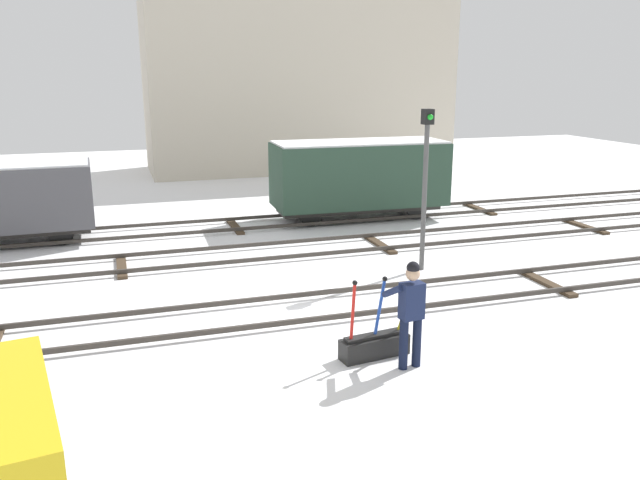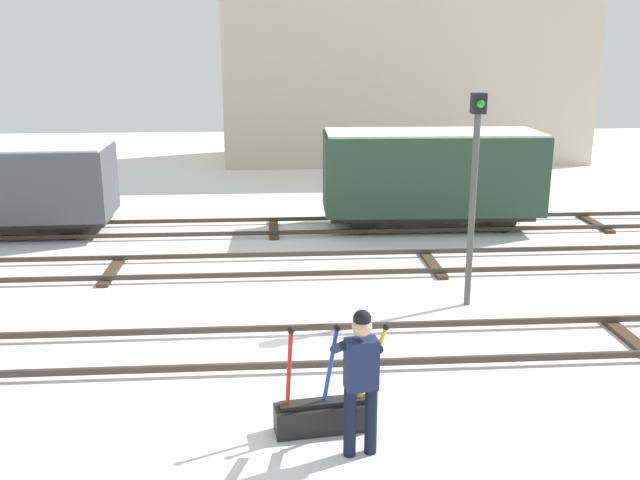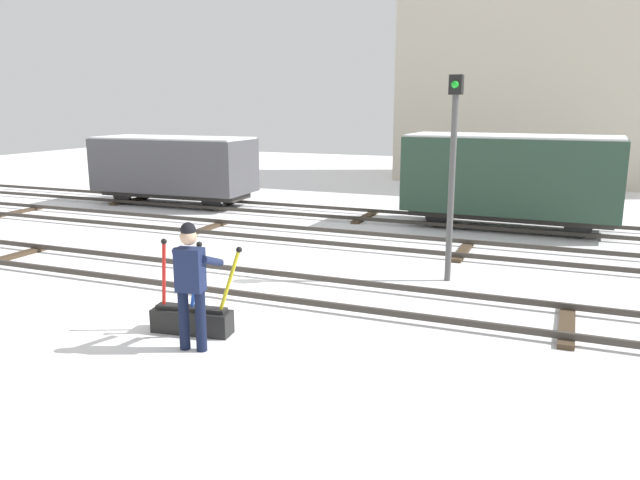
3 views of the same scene
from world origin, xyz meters
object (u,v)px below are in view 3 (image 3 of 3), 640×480
(switch_lever_frame, at_px, (192,317))
(freight_car_near_switch, at_px, (174,166))
(rail_worker, at_px, (191,278))
(freight_car_back_track, at_px, (511,176))
(signal_post, at_px, (453,158))

(switch_lever_frame, relative_size, freight_car_near_switch, 0.27)
(rail_worker, relative_size, freight_car_back_track, 0.32)
(rail_worker, bearing_deg, freight_car_near_switch, 118.85)
(switch_lever_frame, height_order, signal_post, signal_post)
(switch_lever_frame, relative_size, rail_worker, 0.80)
(rail_worker, distance_m, signal_post, 5.72)
(freight_car_near_switch, xyz_separation_m, freight_car_back_track, (11.06, 0.00, 0.14))
(rail_worker, distance_m, freight_car_back_track, 11.16)
(rail_worker, height_order, freight_car_near_switch, freight_car_near_switch)
(switch_lever_frame, xyz_separation_m, freight_car_back_track, (3.62, 10.13, 1.23))
(freight_car_near_switch, relative_size, freight_car_back_track, 0.96)
(switch_lever_frame, bearing_deg, freight_car_near_switch, 118.89)
(rail_worker, bearing_deg, signal_post, 53.85)
(rail_worker, xyz_separation_m, freight_car_near_switch, (-7.83, 10.67, 0.28))
(signal_post, relative_size, freight_car_near_switch, 0.72)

